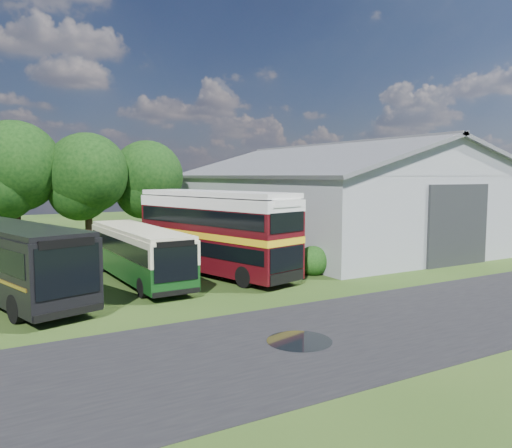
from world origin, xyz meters
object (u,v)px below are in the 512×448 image
bus_dark_single (6,259)px  bus_maroon_double (215,233)px  storage_shed (335,192)px  bus_green_single (139,253)px

bus_dark_single → bus_maroon_double: bearing=-14.6°
bus_maroon_double → bus_dark_single: size_ratio=0.89×
storage_shed → bus_dark_single: (-24.61, -7.51, -2.37)m
bus_green_single → bus_maroon_double: 4.37m
bus_green_single → bus_dark_single: bus_dark_single is taller
storage_shed → bus_maroon_double: bearing=-153.1°
bus_green_single → bus_dark_single: (-6.24, -0.61, 0.30)m
storage_shed → bus_maroon_double: size_ratio=2.22×
storage_shed → bus_green_single: bearing=-159.4°
bus_green_single → bus_dark_single: bearing=-176.3°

